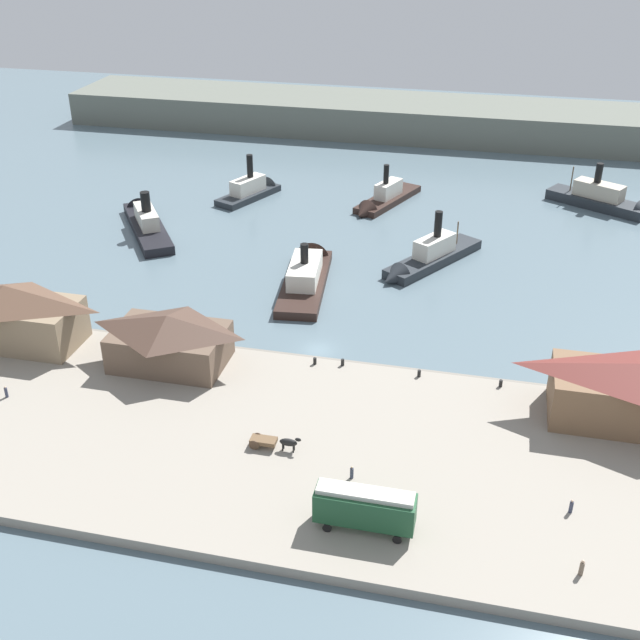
# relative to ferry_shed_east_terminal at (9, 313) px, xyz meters

# --- Properties ---
(ground_plane) EXTENTS (320.00, 320.00, 0.00)m
(ground_plane) POSITION_rel_ferry_shed_east_terminal_xyz_m (40.35, 8.99, -5.47)
(ground_plane) COLOR slate
(quay_promenade) EXTENTS (110.00, 36.00, 1.20)m
(quay_promenade) POSITION_rel_ferry_shed_east_terminal_xyz_m (40.35, -13.01, -4.87)
(quay_promenade) COLOR gray
(quay_promenade) RESTS_ON ground
(seawall_edge) EXTENTS (110.00, 0.80, 1.00)m
(seawall_edge) POSITION_rel_ferry_shed_east_terminal_xyz_m (40.35, 5.39, -4.97)
(seawall_edge) COLOR slate
(seawall_edge) RESTS_ON ground
(ferry_shed_east_terminal) EXTENTS (19.13, 8.79, 8.42)m
(ferry_shed_east_terminal) POSITION_rel_ferry_shed_east_terminal_xyz_m (0.00, 0.00, 0.00)
(ferry_shed_east_terminal) COLOR #847056
(ferry_shed_east_terminal) RESTS_ON quay_promenade
(ferry_shed_central_terminal) EXTENTS (14.58, 9.65, 6.95)m
(ferry_shed_central_terminal) POSITION_rel_ferry_shed_east_terminal_xyz_m (22.97, -0.40, -0.75)
(ferry_shed_central_terminal) COLOR brown
(ferry_shed_central_terminal) RESTS_ON quay_promenade
(street_tram) EXTENTS (9.67, 2.94, 4.57)m
(street_tram) POSITION_rel_ferry_shed_east_terminal_xyz_m (52.77, -24.32, -1.63)
(street_tram) COLOR #1E4C2D
(street_tram) RESTS_ON quay_promenade
(horse_cart) EXTENTS (5.76, 1.55, 1.87)m
(horse_cart) POSITION_rel_ferry_shed_east_terminal_xyz_m (40.75, -14.51, -3.35)
(horse_cart) COLOR brown
(horse_cart) RESTS_ON quay_promenade
(pedestrian_by_tram) EXTENTS (0.39, 0.39, 1.56)m
(pedestrian_by_tram) POSITION_rel_ferry_shed_east_terminal_xyz_m (72.27, -17.59, -3.56)
(pedestrian_by_tram) COLOR #33384C
(pedestrian_by_tram) RESTS_ON quay_promenade
(pedestrian_near_west_shed) EXTENTS (0.38, 0.38, 1.52)m
(pedestrian_near_west_shed) POSITION_rel_ferry_shed_east_terminal_xyz_m (50.18, -17.45, -3.58)
(pedestrian_near_west_shed) COLOR #33384C
(pedestrian_near_west_shed) RESTS_ON quay_promenade
(pedestrian_at_waters_edge) EXTENTS (0.43, 0.43, 1.72)m
(pedestrian_at_waters_edge) POSITION_rel_ferry_shed_east_terminal_xyz_m (72.82, -25.73, -3.49)
(pedestrian_at_waters_edge) COLOR #6B5B4C
(pedestrian_at_waters_edge) RESTS_ON quay_promenade
(pedestrian_near_east_shed) EXTENTS (0.38, 0.38, 1.54)m
(pedestrian_near_east_shed) POSITION_rel_ferry_shed_east_terminal_xyz_m (6.57, -12.30, -3.57)
(pedestrian_near_east_shed) COLOR #33384C
(pedestrian_near_east_shed) RESTS_ON quay_promenade
(mooring_post_east) EXTENTS (0.44, 0.44, 0.90)m
(mooring_post_east) POSITION_rel_ferry_shed_east_terminal_xyz_m (64.82, 3.66, -3.82)
(mooring_post_east) COLOR black
(mooring_post_east) RESTS_ON quay_promenade
(mooring_post_center_west) EXTENTS (0.44, 0.44, 0.90)m
(mooring_post_center_west) POSITION_rel_ferry_shed_east_terminal_xyz_m (54.71, 3.63, -3.82)
(mooring_post_center_west) COLOR black
(mooring_post_center_west) RESTS_ON quay_promenade
(mooring_post_west) EXTENTS (0.44, 0.44, 0.90)m
(mooring_post_west) POSITION_rel_ferry_shed_east_terminal_xyz_m (44.77, 4.01, -3.82)
(mooring_post_west) COLOR black
(mooring_post_west) RESTS_ON quay_promenade
(mooring_post_center_east) EXTENTS (0.44, 0.44, 0.90)m
(mooring_post_center_east) POSITION_rel_ferry_shed_east_terminal_xyz_m (41.21, 3.51, -3.82)
(mooring_post_center_east) COLOR black
(mooring_post_center_east) RESTS_ON quay_promenade
(ferry_departing_north) EXTENTS (10.80, 16.85, 10.40)m
(ferry_departing_north) POSITION_rel_ferry_shed_east_terminal_xyz_m (13.66, 65.41, -3.97)
(ferry_departing_north) COLOR #23282D
(ferry_departing_north) RESTS_ON ground
(ferry_approaching_west) EXTENTS (15.81, 22.13, 10.36)m
(ferry_approaching_west) POSITION_rel_ferry_shed_east_terminal_xyz_m (51.52, 38.95, -3.96)
(ferry_approaching_west) COLOR #23282D
(ferry_approaching_west) RESTS_ON ground
(ferry_moored_east) EXTENTS (18.62, 24.41, 9.49)m
(ferry_moored_east) POSITION_rel_ferry_shed_east_terminal_xyz_m (-1.14, 45.04, -4.05)
(ferry_moored_east) COLOR black
(ferry_moored_east) RESTS_ON ground
(ferry_approaching_east) EXTENTS (21.02, 14.71, 10.05)m
(ferry_approaching_east) POSITION_rel_ferry_shed_east_terminal_xyz_m (82.93, 73.68, -3.74)
(ferry_approaching_east) COLOR #23282D
(ferry_approaching_east) RESTS_ON ground
(ferry_mid_harbor) EXTENTS (8.96, 25.15, 9.59)m
(ferry_mid_harbor) POSITION_rel_ferry_shed_east_terminal_xyz_m (33.52, 30.49, -4.11)
(ferry_mid_harbor) COLOR black
(ferry_mid_harbor) RESTS_ON ground
(ferry_moored_west) EXTENTS (11.74, 20.70, 9.61)m
(ferry_moored_west) POSITION_rel_ferry_shed_east_terminal_xyz_m (39.92, 65.51, -4.24)
(ferry_moored_west) COLOR black
(ferry_moored_west) RESTS_ON ground
(far_headland) EXTENTS (180.00, 24.00, 8.00)m
(far_headland) POSITION_rel_ferry_shed_east_terminal_xyz_m (40.35, 118.99, -1.47)
(far_headland) COLOR #60665B
(far_headland) RESTS_ON ground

